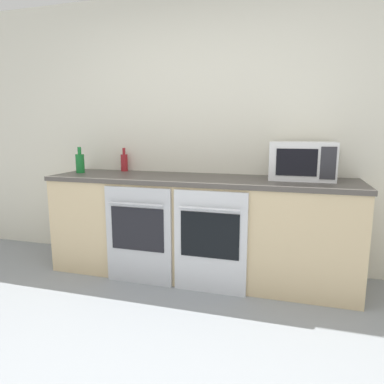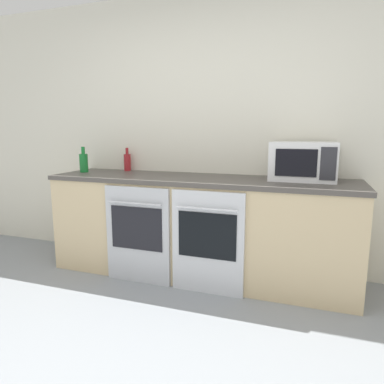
{
  "view_description": "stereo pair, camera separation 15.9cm",
  "coord_description": "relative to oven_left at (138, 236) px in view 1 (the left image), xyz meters",
  "views": [
    {
      "loc": [
        0.79,
        -1.25,
        1.31
      ],
      "look_at": [
        -0.06,
        1.67,
        0.77
      ],
      "focal_mm": 32.0,
      "sensor_mm": 36.0,
      "label": 1
    },
    {
      "loc": [
        0.94,
        -1.21,
        1.31
      ],
      "look_at": [
        -0.06,
        1.67,
        0.77
      ],
      "focal_mm": 32.0,
      "sensor_mm": 36.0,
      "label": 2
    }
  ],
  "objects": [
    {
      "name": "bottle_red",
      "position": [
        -0.42,
        0.6,
        0.57
      ],
      "size": [
        0.07,
        0.07,
        0.24
      ],
      "color": "maroon",
      "rests_on": "counter_back"
    },
    {
      "name": "wall_back",
      "position": [
        0.45,
        0.7,
        0.87
      ],
      "size": [
        10.0,
        0.06,
        2.6
      ],
      "color": "silver",
      "rests_on": "ground_plane"
    },
    {
      "name": "oven_left",
      "position": [
        0.0,
        0.0,
        0.0
      ],
      "size": [
        0.6,
        0.06,
        0.85
      ],
      "color": "#B7BABF",
      "rests_on": "ground_plane"
    },
    {
      "name": "microwave",
      "position": [
        1.32,
        0.45,
        0.64
      ],
      "size": [
        0.53,
        0.36,
        0.32
      ],
      "color": "silver",
      "rests_on": "counter_back"
    },
    {
      "name": "counter_back",
      "position": [
        0.45,
        0.34,
        0.02
      ],
      "size": [
        2.74,
        0.68,
        0.91
      ],
      "color": "#D1B789",
      "rests_on": "ground_plane"
    },
    {
      "name": "oven_right",
      "position": [
        0.63,
        0.0,
        0.0
      ],
      "size": [
        0.6,
        0.06,
        0.85
      ],
      "color": "silver",
      "rests_on": "ground_plane"
    },
    {
      "name": "bottle_green",
      "position": [
        -0.77,
        0.34,
        0.58
      ],
      "size": [
        0.08,
        0.08,
        0.25
      ],
      "color": "#19722D",
      "rests_on": "counter_back"
    }
  ]
}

